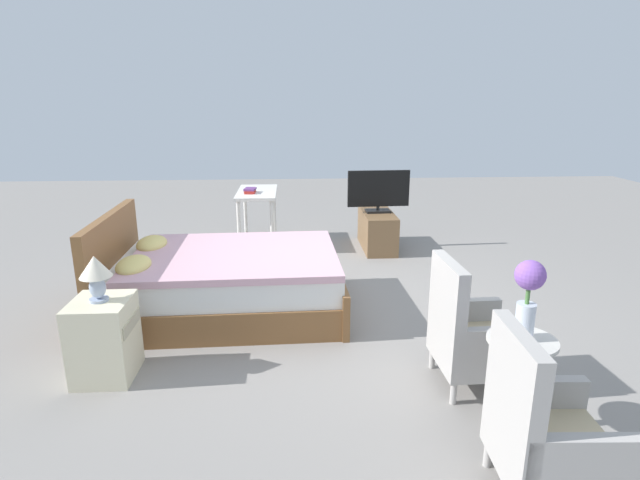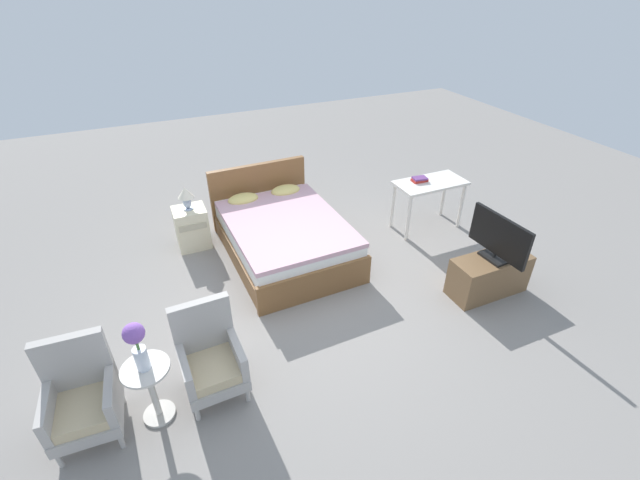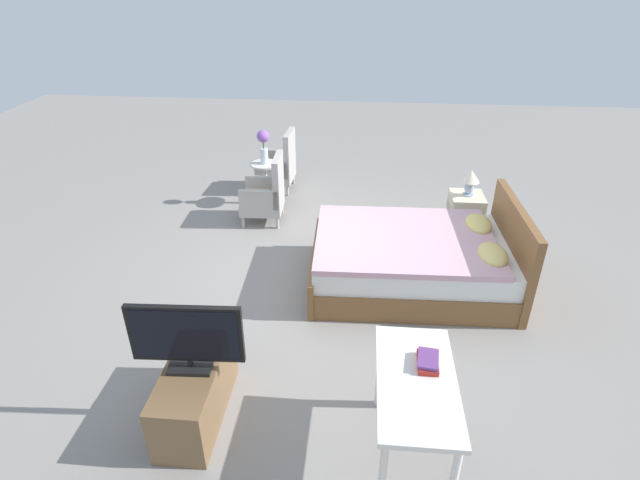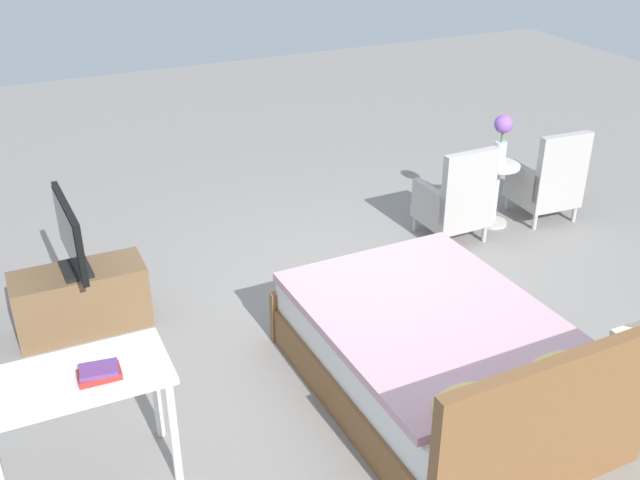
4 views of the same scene
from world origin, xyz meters
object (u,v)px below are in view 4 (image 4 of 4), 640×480
at_px(side_table, 496,187).
at_px(vanity_desk, 73,393).
at_px(book_stack, 99,373).
at_px(tv_flatscreen, 70,236).
at_px(armchair_by_window_left, 548,183).
at_px(bed, 441,360).
at_px(tv_stand, 81,300).
at_px(armchair_by_window_right, 456,202).
at_px(flower_vase, 502,134).

xyz_separation_m(side_table, vanity_desk, (4.12, 1.79, 0.25)).
bearing_deg(book_stack, vanity_desk, -29.16).
bearing_deg(side_table, tv_flatscreen, 2.61).
xyz_separation_m(armchair_by_window_left, vanity_desk, (4.65, 1.68, 0.27)).
bearing_deg(book_stack, bed, 176.65).
xyz_separation_m(tv_stand, tv_flatscreen, (0.00, 0.00, 0.54)).
distance_m(bed, armchair_by_window_left, 3.07).
distance_m(armchair_by_window_right, tv_flatscreen, 3.38).
bearing_deg(bed, book_stack, -3.35).
distance_m(armchair_by_window_right, side_table, 0.54).
relative_size(armchair_by_window_right, side_table, 1.49).
height_order(tv_flatscreen, vanity_desk, tv_flatscreen).
height_order(bed, armchair_by_window_right, bed).
xyz_separation_m(flower_vase, tv_flatscreen, (3.89, 0.18, -0.13)).
xyz_separation_m(bed, flower_vase, (-1.90, -1.99, 0.61)).
xyz_separation_m(side_table, flower_vase, (-0.00, -0.00, 0.52)).
height_order(tv_stand, book_stack, book_stack).
bearing_deg(book_stack, armchair_by_window_left, -158.73).
height_order(bed, side_table, bed).
xyz_separation_m(armchair_by_window_right, side_table, (-0.53, -0.11, 0.01)).
height_order(armchair_by_window_left, flower_vase, flower_vase).
distance_m(flower_vase, book_stack, 4.40).
distance_m(side_table, tv_stand, 3.89).
relative_size(armchair_by_window_left, book_stack, 4.07).
height_order(tv_stand, tv_flatscreen, tv_flatscreen).
height_order(vanity_desk, book_stack, book_stack).
distance_m(armchair_by_window_right, flower_vase, 0.76).
xyz_separation_m(bed, tv_stand, (1.99, -1.81, -0.05)).
distance_m(side_table, vanity_desk, 4.50).
height_order(side_table, tv_stand, side_table).
bearing_deg(vanity_desk, bed, 174.84).
bearing_deg(tv_flatscreen, armchair_by_window_right, -178.84).
relative_size(tv_stand, tv_flatscreen, 1.17).
xyz_separation_m(bed, book_stack, (2.08, -0.12, 0.49)).
bearing_deg(tv_flatscreen, side_table, -177.39).
bearing_deg(armchair_by_window_left, tv_stand, 0.88).
bearing_deg(side_table, armchair_by_window_left, 168.37).
relative_size(vanity_desk, book_stack, 4.60).
bearing_deg(bed, flower_vase, -133.65).
height_order(side_table, book_stack, book_stack).
distance_m(armchair_by_window_left, flower_vase, 0.76).
bearing_deg(tv_stand, vanity_desk, 81.57).
distance_m(bed, vanity_desk, 2.26).
bearing_deg(flower_vase, tv_stand, 2.61).
bearing_deg(flower_vase, vanity_desk, 23.42).
bearing_deg(side_table, book_stack, 25.11).
bearing_deg(flower_vase, armchair_by_window_left, 168.37).
bearing_deg(tv_stand, book_stack, 86.74).
bearing_deg(flower_vase, armchair_by_window_right, 11.61).
xyz_separation_m(bed, armchair_by_window_right, (-1.37, -1.88, 0.08)).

